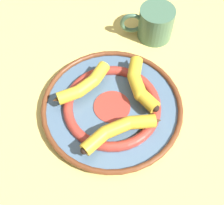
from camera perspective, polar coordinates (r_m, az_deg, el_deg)
name	(u,v)px	position (r m, az deg, el deg)	size (l,w,h in m)	color
ground_plane	(101,109)	(0.76, -2.00, -1.24)	(2.80, 2.80, 0.00)	#E5CC6B
decorative_bowl	(112,107)	(0.75, 0.00, -0.81)	(0.34, 0.34, 0.03)	slate
banana_a	(119,129)	(0.69, 1.38, -4.95)	(0.19, 0.08, 0.03)	gold
banana_b	(84,85)	(0.75, -5.14, 3.13)	(0.15, 0.11, 0.03)	yellow
banana_c	(139,83)	(0.75, 4.98, 3.53)	(0.06, 0.17, 0.03)	gold
coffee_mug	(155,23)	(0.88, 7.81, 14.21)	(0.15, 0.10, 0.09)	#477056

